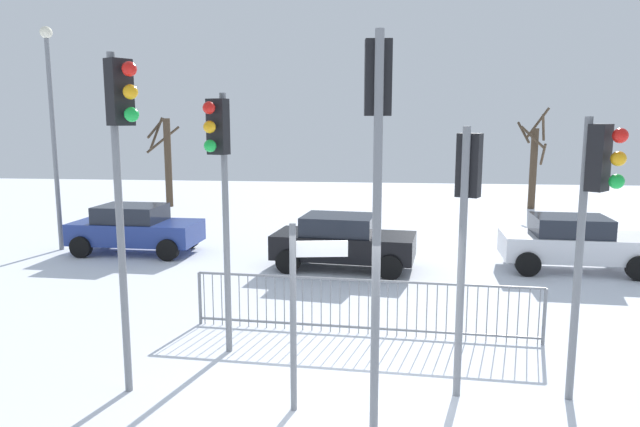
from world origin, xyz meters
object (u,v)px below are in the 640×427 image
car_white_near (573,242)px  street_lamp (52,116)px  traffic_light_rear_left (122,150)px  bare_tree_centre (534,162)px  traffic_light_foreground_right (595,197)px  car_blue_mid (135,228)px  traffic_light_mid_left (377,147)px  traffic_light_mid_right (467,201)px  direction_sign_post (298,307)px  car_black_far (343,241)px  bare_tree_left (167,159)px  traffic_light_foreground_left (220,166)px

car_white_near → street_lamp: street_lamp is taller
traffic_light_rear_left → bare_tree_centre: bearing=-176.8°
street_lamp → car_white_near: bearing=-3.3°
traffic_light_foreground_right → car_blue_mid: 13.58m
traffic_light_mid_left → traffic_light_mid_right: (1.28, 1.20, -0.81)m
direction_sign_post → bare_tree_centre: size_ratio=0.58×
traffic_light_rear_left → bare_tree_centre: (10.45, 19.45, -1.48)m
traffic_light_rear_left → car_white_near: bearing=164.4°
traffic_light_mid_left → car_white_near: bearing=54.5°
traffic_light_rear_left → car_black_far: bearing=-167.1°
traffic_light_mid_right → car_white_near: traffic_light_mid_right is taller
traffic_light_mid_right → bare_tree_left: size_ratio=0.95×
traffic_light_foreground_right → traffic_light_rear_left: size_ratio=0.82×
direction_sign_post → bare_tree_left: bare_tree_left is taller
car_blue_mid → bare_tree_left: bare_tree_left is taller
traffic_light_foreground_right → car_black_far: traffic_light_foreground_right is taller
traffic_light_mid_left → street_lamp: street_lamp is taller
traffic_light_rear_left → traffic_light_mid_right: traffic_light_rear_left is taller
car_blue_mid → car_black_far: bearing=-8.5°
traffic_light_mid_left → street_lamp: (-9.93, 9.69, 0.44)m
direction_sign_post → traffic_light_foreground_left: bearing=121.8°
street_lamp → bare_tree_left: (-0.02, 9.31, -1.91)m
traffic_light_foreground_right → car_white_near: bearing=-155.9°
traffic_light_foreground_right → street_lamp: street_lamp is taller
traffic_light_rear_left → street_lamp: size_ratio=0.73×
street_lamp → bare_tree_centre: 19.89m
direction_sign_post → traffic_light_foreground_right: bearing=-0.2°
car_white_near → car_black_far: size_ratio=0.98×
traffic_light_foreground_left → bare_tree_left: (-7.35, 16.82, -1.04)m
direction_sign_post → street_lamp: (-8.89, 9.29, 2.64)m
traffic_light_mid_left → bare_tree_left: (-9.96, 19.00, -1.47)m
car_white_near → car_black_far: bearing=-172.4°
bare_tree_centre → car_blue_mid: bearing=-143.6°
car_white_near → car_black_far: 6.23m
traffic_light_foreground_right → bare_tree_left: bearing=-103.8°
car_white_near → car_blue_mid: size_ratio=1.01×
traffic_light_foreground_right → car_white_near: (2.29, 7.77, -2.22)m
car_black_far → traffic_light_rear_left: bearing=-101.7°
traffic_light_foreground_left → bare_tree_left: bearing=-50.0°
traffic_light_rear_left → bare_tree_centre: size_ratio=1.07×
car_black_far → car_blue_mid: 6.55m
traffic_light_foreground_left → bare_tree_left: 18.38m
traffic_light_mid_left → street_lamp: bearing=130.9°
car_black_far → bare_tree_left: bare_tree_left is taller
car_white_near → street_lamp: 15.56m
traffic_light_mid_right → direction_sign_post: bearing=-135.9°
bare_tree_centre → traffic_light_foreground_right: bearing=-101.7°
car_white_near → car_black_far: same height
traffic_light_mid_left → bare_tree_left: traffic_light_mid_left is taller
traffic_light_mid_left → direction_sign_post: traffic_light_mid_left is taller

